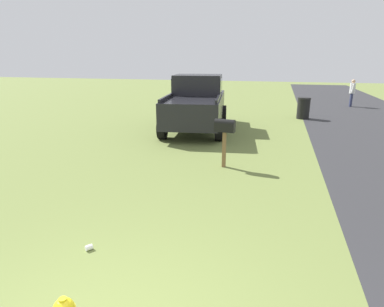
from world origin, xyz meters
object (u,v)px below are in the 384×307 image
at_px(mailbox, 225,129).
at_px(trash_bin, 303,108).
at_px(pickup_truck, 197,101).
at_px(pedestrian, 352,91).

distance_m(mailbox, trash_bin, 8.29).
bearing_deg(mailbox, trash_bin, -9.39).
distance_m(pickup_truck, pedestrian, 11.07).
relative_size(trash_bin, pedestrian, 0.63).
xyz_separation_m(pickup_truck, pedestrian, (8.44, -7.16, -0.21)).
xyz_separation_m(mailbox, pickup_truck, (4.37, 1.82, 0.11)).
distance_m(mailbox, pickup_truck, 4.74).
relative_size(mailbox, trash_bin, 1.27).
xyz_separation_m(pickup_truck, trash_bin, (3.55, -4.22, -0.61)).
bearing_deg(pickup_truck, trash_bin, -57.27).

